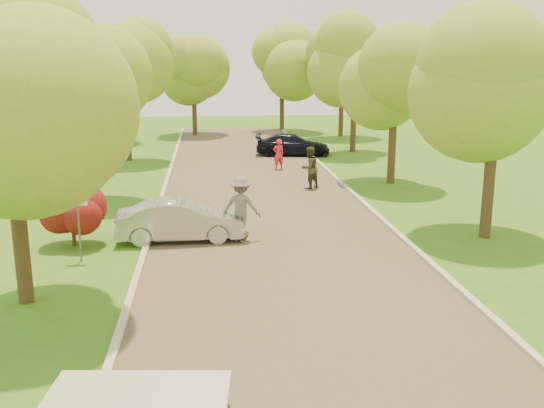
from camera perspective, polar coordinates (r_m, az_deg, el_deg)
name	(u,v)px	position (r m, az deg, el deg)	size (l,w,h in m)	color
ground	(302,306)	(14.39, 2.85, -9.61)	(100.00, 100.00, 0.00)	#3C6718
road	(268,219)	(21.92, -0.41, -1.45)	(8.00, 60.00, 0.01)	#4C4438
curb_left	(154,221)	(21.88, -11.02, -1.58)	(0.18, 60.00, 0.12)	#B2AD9E
curb_right	(377,215)	(22.66, 9.84, -1.01)	(0.18, 60.00, 0.12)	#B2AD9E
street_sign	(78,208)	(17.93, -17.83, -0.33)	(0.55, 0.06, 2.17)	#59595E
red_shrub	(72,211)	(19.57, -18.32, -0.66)	(1.70, 1.70, 1.95)	#382619
tree_l_mida	(14,81)	(14.69, -23.09, 10.61)	(4.71, 4.60, 7.39)	#382619
tree_l_midb	(87,87)	(25.53, -17.05, 10.50)	(4.30, 4.20, 6.62)	#382619
tree_l_far	(127,63)	(35.33, -13.45, 12.80)	(4.92, 4.80, 7.79)	#382619
tree_r_mida	(506,63)	(20.26, 21.17, 12.29)	(5.13, 5.00, 7.95)	#382619
tree_r_midb	(399,77)	(28.46, 11.91, 11.63)	(4.51, 4.40, 7.01)	#382619
tree_r_far	(359,56)	(38.24, 8.21, 13.58)	(5.33, 5.20, 8.34)	#382619
tree_bg_a	(106,65)	(43.59, -15.34, 12.53)	(5.12, 5.00, 7.72)	#382619
tree_bg_b	(345,61)	(46.25, 6.92, 13.20)	(5.12, 5.00, 7.95)	#382619
tree_bg_c	(196,68)	(47.08, -7.17, 12.57)	(4.92, 4.80, 7.33)	#382619
tree_bg_d	(285,64)	(49.49, 1.21, 13.04)	(5.12, 5.00, 7.72)	#382619
silver_sedan	(181,220)	(19.45, -8.58, -1.53)	(1.40, 4.01, 1.32)	#A5A5A9
dark_sedan	(293,145)	(36.68, 1.96, 5.60)	(1.81, 4.45, 1.29)	black
longboard	(242,236)	(19.52, -2.89, -3.03)	(0.55, 1.03, 0.12)	black
skateboarder	(241,206)	(19.26, -2.92, -0.22)	(1.25, 0.72, 1.93)	slate
person_striped	(278,154)	(31.77, 0.61, 4.69)	(0.59, 0.39, 1.62)	red
person_olive	(309,168)	(27.02, 3.54, 3.42)	(0.92, 0.72, 1.90)	#31341F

